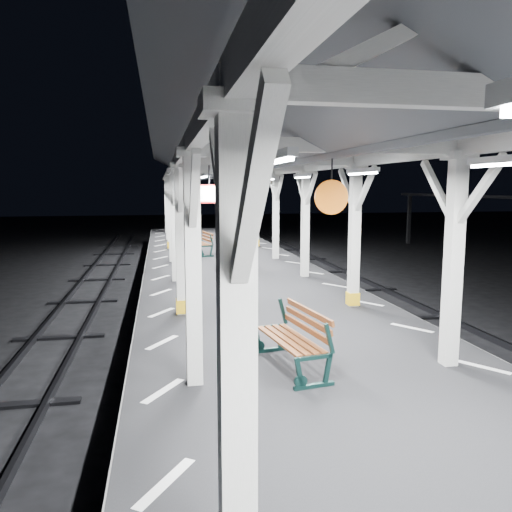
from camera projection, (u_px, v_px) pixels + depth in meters
name	position (u px, v px, depth m)	size (l,w,h in m)	color
ground	(293.00, 385.00, 9.62)	(120.00, 120.00, 0.00)	black
platform	(293.00, 360.00, 9.56)	(6.00, 50.00, 1.00)	black
hazard_stripes_left	(162.00, 342.00, 9.02)	(1.00, 48.00, 0.01)	silver
hazard_stripes_right	(412.00, 328.00, 9.95)	(1.00, 48.00, 0.01)	silver
track_left	(15.00, 402.00, 8.67)	(2.20, 60.00, 0.16)	#2D2D33
canopy	(295.00, 144.00, 8.98)	(5.40, 49.00, 4.65)	silver
bench_near	(296.00, 337.00, 7.72)	(0.90, 1.79, 0.93)	#0F2B28
bench_mid	(235.00, 254.00, 16.86)	(0.90, 1.90, 0.99)	#0F2B28
bench_far	(203.00, 243.00, 20.75)	(0.93, 1.77, 0.91)	#0F2B28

